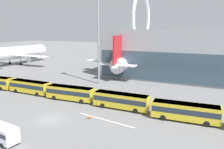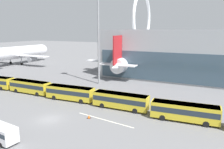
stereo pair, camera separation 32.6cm
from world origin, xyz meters
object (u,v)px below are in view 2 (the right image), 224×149
(shuttle_bus_1, at_px, (30,86))
(shuttle_bus_4, at_px, (184,111))
(floodlight_mast, at_px, (98,20))
(shuttle_bus_3, at_px, (120,100))
(airliner_at_gate_near, at_px, (17,53))
(airliner_at_gate_far, at_px, (133,61))
(shuttle_bus_2, at_px, (70,92))
(service_van_foreground, at_px, (0,132))
(traffic_cone_0, at_px, (89,117))

(shuttle_bus_1, height_order, shuttle_bus_4, same)
(floodlight_mast, bearing_deg, shuttle_bus_3, -49.12)
(airliner_at_gate_near, relative_size, floodlight_mast, 1.21)
(airliner_at_gate_near, distance_m, shuttle_bus_1, 52.20)
(airliner_at_gate_far, height_order, shuttle_bus_2, airliner_at_gate_far)
(service_van_foreground, relative_size, traffic_cone_0, 9.04)
(shuttle_bus_1, relative_size, traffic_cone_0, 17.47)
(shuttle_bus_1, bearing_deg, shuttle_bus_2, -1.10)
(shuttle_bus_2, height_order, service_van_foreground, shuttle_bus_2)
(airliner_at_gate_far, distance_m, shuttle_bus_3, 37.13)
(shuttle_bus_2, height_order, shuttle_bus_4, same)
(airliner_at_gate_near, relative_size, traffic_cone_0, 56.69)
(service_van_foreground, bearing_deg, shuttle_bus_4, 46.23)
(airliner_at_gate_near, height_order, floodlight_mast, floodlight_mast)
(shuttle_bus_2, relative_size, traffic_cone_0, 17.65)
(airliner_at_gate_near, distance_m, floodlight_mast, 55.51)
(shuttle_bus_2, bearing_deg, floodlight_mast, 92.29)
(shuttle_bus_2, height_order, shuttle_bus_3, same)
(shuttle_bus_3, relative_size, floodlight_mast, 0.37)
(floodlight_mast, bearing_deg, shuttle_bus_4, -32.72)
(airliner_at_gate_near, xyz_separation_m, shuttle_bus_1, (41.01, -32.10, -3.52))
(airliner_at_gate_near, xyz_separation_m, shuttle_bus_4, (77.92, -32.96, -3.52))
(airliner_at_gate_near, height_order, shuttle_bus_3, airliner_at_gate_near)
(shuttle_bus_4, xyz_separation_m, service_van_foreground, (-22.14, -18.62, -0.41))
(service_van_foreground, bearing_deg, airliner_at_gate_far, 97.25)
(shuttle_bus_3, bearing_deg, service_van_foreground, -117.90)
(service_van_foreground, bearing_deg, shuttle_bus_1, 133.32)
(airliner_at_gate_far, bearing_deg, service_van_foreground, -179.55)
(shuttle_bus_3, xyz_separation_m, shuttle_bus_4, (12.30, -0.72, 0.00))
(shuttle_bus_1, bearing_deg, shuttle_bus_3, -0.99)
(shuttle_bus_1, relative_size, service_van_foreground, 1.93)
(shuttle_bus_4, bearing_deg, shuttle_bus_2, 174.38)
(airliner_at_gate_near, xyz_separation_m, airliner_at_gate_far, (54.74, 3.16, -0.82))
(airliner_at_gate_far, height_order, floodlight_mast, floodlight_mast)
(floodlight_mast, bearing_deg, shuttle_bus_1, -123.44)
(shuttle_bus_1, height_order, service_van_foreground, shuttle_bus_1)
(service_van_foreground, bearing_deg, traffic_cone_0, 67.77)
(shuttle_bus_2, bearing_deg, airliner_at_gate_near, 145.12)
(airliner_at_gate_far, relative_size, shuttle_bus_4, 3.23)
(airliner_at_gate_far, bearing_deg, shuttle_bus_4, -147.95)
(shuttle_bus_1, bearing_deg, shuttle_bus_4, -2.00)
(airliner_at_gate_near, height_order, shuttle_bus_4, airliner_at_gate_near)
(airliner_at_gate_far, bearing_deg, shuttle_bus_2, 177.05)
(airliner_at_gate_near, xyz_separation_m, shuttle_bus_2, (53.31, -32.20, -3.52))
(shuttle_bus_3, bearing_deg, traffic_cone_0, -115.21)
(shuttle_bus_3, distance_m, traffic_cone_0, 7.70)
(airliner_at_gate_far, relative_size, shuttle_bus_3, 3.26)
(shuttle_bus_3, bearing_deg, shuttle_bus_1, 178.73)
(airliner_at_gate_far, bearing_deg, traffic_cone_0, -170.21)
(traffic_cone_0, bearing_deg, floodlight_mast, 115.33)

